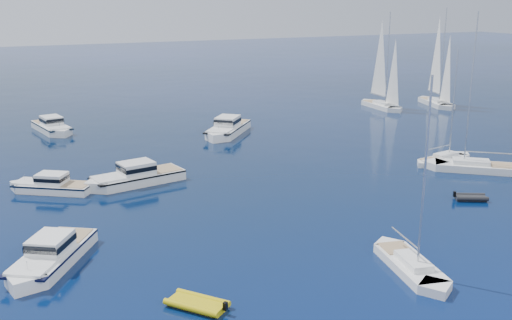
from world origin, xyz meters
The scene contains 13 objects.
ground centered at (0.00, 0.00, 0.00)m, with size 400.00×400.00×0.00m, color navy.
motor_cruiser_left centered at (-22.61, 13.78, 0.00)m, with size 2.89×9.46×2.48m, color white, non-canonical shape.
motor_cruiser_centre centered at (-13.49, 28.53, 0.00)m, with size 3.06×10.00×2.63m, color silver, non-canonical shape.
motor_cruiser_far_l centered at (-20.76, 29.47, 0.00)m, with size 2.49×8.14×2.14m, color white, non-canonical shape.
motor_cruiser_distant centered at (1.94, 43.89, 0.00)m, with size 3.31×10.83×2.84m, color white, non-canonical shape.
motor_cruiser_horizon centered at (-17.60, 54.66, 0.00)m, with size 2.94×9.60×2.52m, color white, non-canonical shape.
sailboat_fore centered at (-2.18, 3.51, 0.00)m, with size 2.27×8.74×12.85m, color white, non-canonical shape.
sailboat_mid_r centered at (18.03, 18.61, 0.00)m, with size 2.81×10.83×15.91m, color silver, non-canonical shape.
sailboat_centre centered at (17.38, 22.34, 0.00)m, with size 2.13×8.20×12.06m, color white, non-canonical shape.
sailboat_sails_r centered at (30.43, 50.76, 0.00)m, with size 2.65×10.21×15.01m, color white, non-canonical shape.
sailboat_sails_far centered at (39.77, 49.10, 0.00)m, with size 2.76×10.61×15.60m, color silver, non-canonical shape.
tender_yellow centered at (-15.94, 4.71, 0.00)m, with size 1.98×3.59×0.95m, color gold, non-canonical shape.
tender_grey_near centered at (11.12, 12.06, 0.00)m, with size 1.60×2.76×0.95m, color black, non-canonical shape.
Camera 1 is at (-25.56, -23.67, 16.64)m, focal length 42.00 mm.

